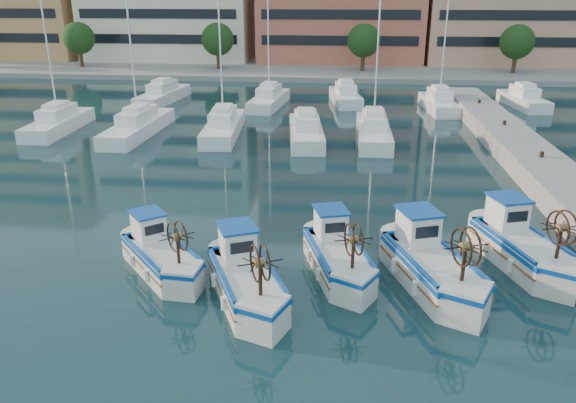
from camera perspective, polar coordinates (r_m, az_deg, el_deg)
The scene contains 7 objects.
ground at distance 20.18m, azimuth -0.49°, elevation -8.83°, with size 300.00×300.00×0.00m, color #183D40.
yacht_marina at distance 46.10m, azimuth -0.74°, elevation 8.92°, with size 40.12×22.64×11.50m.
fishing_boat_a at distance 21.60m, azimuth -12.87°, elevation -5.15°, with size 3.87×4.14×2.61m.
fishing_boat_b at distance 19.34m, azimuth -4.34°, elevation -7.63°, with size 3.47×4.73×2.85m.
fishing_boat_c at distance 21.05m, azimuth 5.02°, elevation -5.28°, with size 2.89×4.49×2.72m.
fishing_boat_d at distance 20.73m, azimuth 14.24°, elevation -6.02°, with size 3.43×5.09×3.07m.
fishing_boat_e at distance 23.34m, azimuth 22.53°, elevation -4.00°, with size 3.22×4.92×2.98m.
Camera 1 is at (1.93, -17.45, 9.95)m, focal length 35.00 mm.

